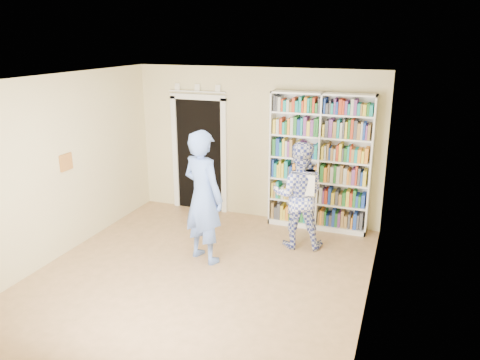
# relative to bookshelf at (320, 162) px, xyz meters

# --- Properties ---
(floor) EXTENTS (5.00, 5.00, 0.00)m
(floor) POSITION_rel_bookshelf_xyz_m (-1.19, -2.34, -1.18)
(floor) COLOR olive
(floor) RESTS_ON ground
(ceiling) EXTENTS (5.00, 5.00, 0.00)m
(ceiling) POSITION_rel_bookshelf_xyz_m (-1.19, -2.34, 1.52)
(ceiling) COLOR white
(ceiling) RESTS_ON wall_back
(wall_back) EXTENTS (4.50, 0.00, 4.50)m
(wall_back) POSITION_rel_bookshelf_xyz_m (-1.19, 0.16, 0.17)
(wall_back) COLOR beige
(wall_back) RESTS_ON floor
(wall_left) EXTENTS (0.00, 5.00, 5.00)m
(wall_left) POSITION_rel_bookshelf_xyz_m (-3.44, -2.34, 0.17)
(wall_left) COLOR beige
(wall_left) RESTS_ON floor
(wall_right) EXTENTS (0.00, 5.00, 5.00)m
(wall_right) POSITION_rel_bookshelf_xyz_m (1.06, -2.34, 0.17)
(wall_right) COLOR beige
(wall_right) RESTS_ON floor
(bookshelf) EXTENTS (1.70, 0.32, 2.34)m
(bookshelf) POSITION_rel_bookshelf_xyz_m (0.00, 0.00, 0.00)
(bookshelf) COLOR white
(bookshelf) RESTS_ON floor
(doorway) EXTENTS (1.10, 0.08, 2.43)m
(doorway) POSITION_rel_bookshelf_xyz_m (-2.29, 0.13, -0.00)
(doorway) COLOR black
(doorway) RESTS_ON floor
(wall_art) EXTENTS (0.03, 0.25, 0.25)m
(wall_art) POSITION_rel_bookshelf_xyz_m (-3.42, -2.14, 0.22)
(wall_art) COLOR brown
(wall_art) RESTS_ON wall_left
(man_blue) EXTENTS (0.84, 0.71, 1.97)m
(man_blue) POSITION_rel_bookshelf_xyz_m (-1.34, -1.80, -0.20)
(man_blue) COLOR #5E7FD2
(man_blue) RESTS_ON floor
(man_plaid) EXTENTS (0.94, 0.80, 1.69)m
(man_plaid) POSITION_rel_bookshelf_xyz_m (-0.15, -0.85, -0.33)
(man_plaid) COLOR #33409E
(man_plaid) RESTS_ON floor
(paper_sheet) EXTENTS (0.23, 0.03, 0.32)m
(paper_sheet) POSITION_rel_bookshelf_xyz_m (0.01, -1.05, -0.10)
(paper_sheet) COLOR white
(paper_sheet) RESTS_ON man_plaid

